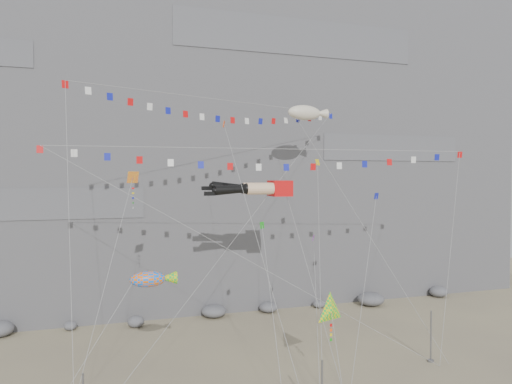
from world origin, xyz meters
TOP-DOWN VIEW (x-y plane):
  - ground at (0.00, 0.00)m, footprint 120.00×120.00m
  - cliff at (0.00, 32.00)m, footprint 80.00×28.00m
  - talus_boulders at (0.00, 17.00)m, footprint 60.00×3.00m
  - anchor_pole_right at (13.28, -0.58)m, footprint 0.12×0.12m
  - legs_kite at (1.19, 6.59)m, footprint 7.51×15.85m
  - flag_banner_upper at (-0.89, 8.98)m, footprint 25.59×19.32m
  - flag_banner_lower at (1.75, 4.16)m, footprint 34.33×7.11m
  - harlequin_kite at (-9.11, 4.30)m, footprint 5.34×9.23m
  - fish_windsock at (-8.46, 0.73)m, footprint 8.35×4.67m
  - delta_kite at (3.59, -2.48)m, footprint 3.16×6.47m
  - blimp_windsock at (7.65, 11.26)m, footprint 8.94×13.82m
  - small_kite_a at (-1.63, 6.19)m, footprint 2.52×13.38m
  - small_kite_b at (4.98, 3.40)m, footprint 4.57×10.30m
  - small_kite_c at (-0.21, 1.03)m, footprint 2.29×9.79m
  - small_kite_d at (6.61, 6.13)m, footprint 5.96×12.71m
  - small_kite_e at (9.96, 2.19)m, footprint 7.11×7.95m

SIDE VIEW (x-z plane):
  - ground at x=0.00m, z-range 0.00..0.00m
  - talus_boulders at x=0.00m, z-range 0.00..1.20m
  - anchor_pole_right at x=13.28m, z-range 0.00..4.04m
  - delta_kite at x=3.59m, z-range 1.35..9.33m
  - fish_windsock at x=-8.46m, z-range 2.29..13.07m
  - small_kite_b at x=4.98m, z-range 2.34..16.55m
  - small_kite_c at x=-0.21m, z-range 3.64..18.04m
  - small_kite_e at x=9.96m, z-range 4.68..20.91m
  - legs_kite at x=1.19m, z-range 3.70..23.48m
  - harlequin_kite at x=-9.11m, z-range 5.85..23.10m
  - small_kite_d at x=6.61m, z-range 5.30..25.84m
  - flag_banner_lower at x=1.75m, z-range 6.21..27.37m
  - small_kite_a at x=-1.63m, z-range 7.13..29.93m
  - blimp_windsock at x=7.65m, z-range 8.12..33.35m
  - flag_banner_upper at x=-0.89m, z-range 7.13..35.27m
  - cliff at x=0.00m, z-range 0.00..50.00m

